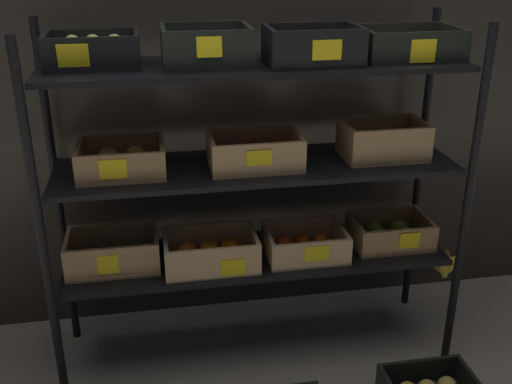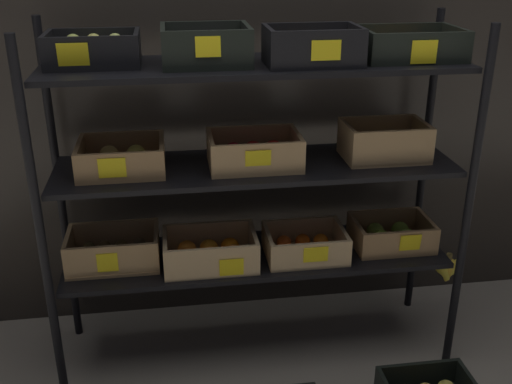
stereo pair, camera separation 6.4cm
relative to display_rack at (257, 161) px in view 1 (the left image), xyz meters
The scene contains 3 objects.
ground_plane 0.85m from the display_rack, 110.64° to the left, with size 10.00×10.00×0.00m, color gray.
storefront_wall 0.48m from the display_rack, 90.43° to the left, with size 3.93×0.12×2.16m, color #2D2823.
display_rack is the anchor object (origin of this frame).
Camera 1 is at (-0.38, -2.12, 1.64)m, focal length 42.88 mm.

